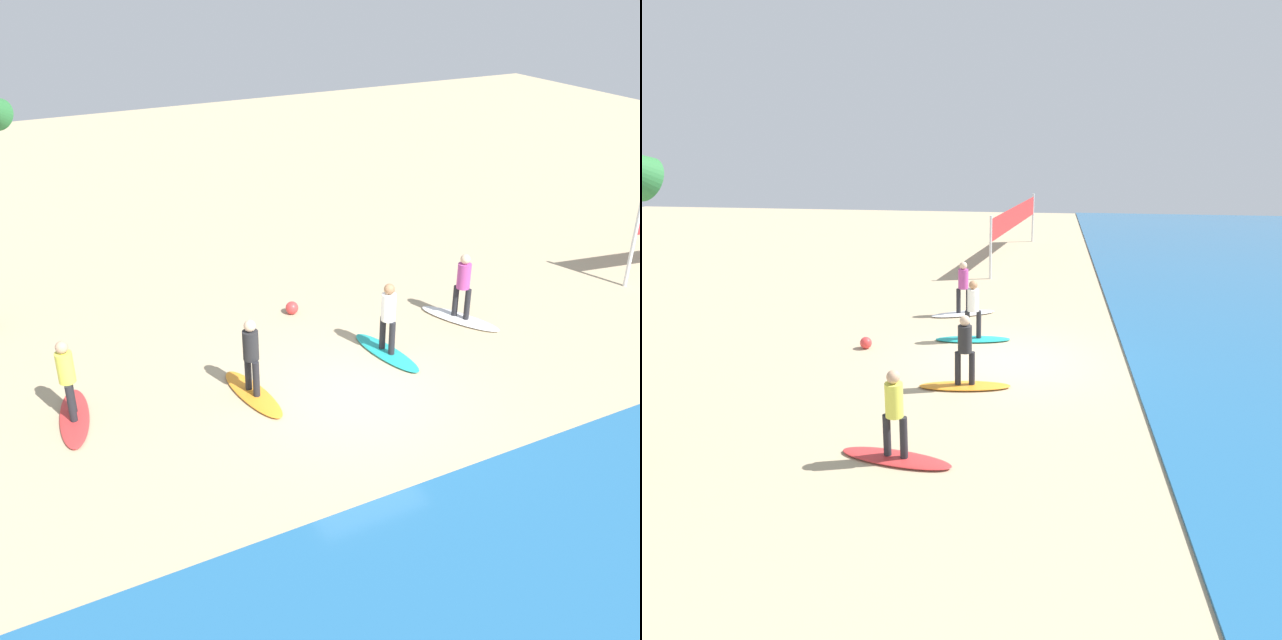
{
  "view_description": "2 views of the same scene",
  "coord_description": "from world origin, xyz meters",
  "views": [
    {
      "loc": [
        6.47,
        11.01,
        8.31
      ],
      "look_at": [
        0.05,
        -1.39,
        1.09
      ],
      "focal_mm": 41.58,
      "sensor_mm": 36.0,
      "label": 1
    },
    {
      "loc": [
        14.83,
        0.74,
        5.65
      ],
      "look_at": [
        0.04,
        -1.2,
        1.06
      ],
      "focal_mm": 34.7,
      "sensor_mm": 36.0,
      "label": 2
    }
  ],
  "objects": [
    {
      "name": "surfboard_white",
      "position": [
        -3.94,
        -1.69,
        0.04
      ],
      "size": [
        1.38,
        2.14,
        0.09
      ],
      "primitive_type": "ellipsoid",
      "rotation": [
        0.0,
        0.0,
        2.0
      ],
      "color": "white",
      "rests_on": "ground"
    },
    {
      "name": "surfer_white",
      "position": [
        -3.94,
        -1.69,
        1.04
      ],
      "size": [
        0.32,
        0.43,
        1.64
      ],
      "color": "#232328",
      "rests_on": "surfboard_white"
    },
    {
      "name": "volleyball_net",
      "position": [
        -13.54,
        -0.55,
        1.79
      ],
      "size": [
        8.98,
        1.56,
        2.5
      ],
      "color": "silver",
      "rests_on": "ground"
    },
    {
      "name": "surfer_red",
      "position": [
        5.25,
        -1.71,
        1.04
      ],
      "size": [
        0.32,
        0.46,
        1.64
      ],
      "color": "#232328",
      "rests_on": "surfboard_red"
    },
    {
      "name": "beach_ball",
      "position": [
        -0.45,
        -3.89,
        0.16
      ],
      "size": [
        0.32,
        0.32,
        0.32
      ],
      "primitive_type": "sphere",
      "color": "#E53838",
      "rests_on": "ground"
    },
    {
      "name": "surfboard_orange",
      "position": [
        1.85,
        -0.9,
        0.04
      ],
      "size": [
        0.82,
        2.15,
        0.09
      ],
      "primitive_type": "ellipsoid",
      "rotation": [
        0.0,
        0.0,
        1.7
      ],
      "color": "orange",
      "rests_on": "ground"
    },
    {
      "name": "surfer_teal",
      "position": [
        -1.47,
        -1.09,
        1.04
      ],
      "size": [
        0.32,
        0.46,
        1.64
      ],
      "color": "#232328",
      "rests_on": "surfboard_teal"
    },
    {
      "name": "surfboard_teal",
      "position": [
        -1.47,
        -1.09,
        0.04
      ],
      "size": [
        0.84,
        2.16,
        0.09
      ],
      "primitive_type": "ellipsoid",
      "rotation": [
        0.0,
        0.0,
        1.71
      ],
      "color": "teal",
      "rests_on": "ground"
    },
    {
      "name": "surfboard_red",
      "position": [
        5.25,
        -1.71,
        0.04
      ],
      "size": [
        0.91,
        2.17,
        0.09
      ],
      "primitive_type": "ellipsoid",
      "rotation": [
        0.0,
        0.0,
        1.4
      ],
      "color": "red",
      "rests_on": "ground"
    },
    {
      "name": "ground_plane",
      "position": [
        0.0,
        0.0,
        0.0
      ],
      "size": [
        60.0,
        60.0,
        0.0
      ],
      "primitive_type": "plane",
      "color": "tan"
    },
    {
      "name": "surfer_orange",
      "position": [
        1.85,
        -0.9,
        1.04
      ],
      "size": [
        0.32,
        0.46,
        1.64
      ],
      "color": "#232328",
      "rests_on": "surfboard_orange"
    }
  ]
}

